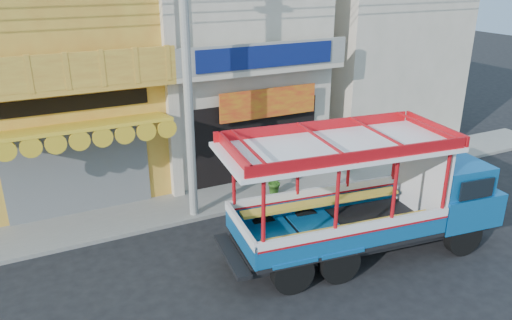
{
  "coord_description": "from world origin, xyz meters",
  "views": [
    {
      "loc": [
        -5.36,
        -9.78,
        7.23
      ],
      "look_at": [
        0.73,
        2.5,
        1.87
      ],
      "focal_mm": 35.0,
      "sensor_mm": 36.0,
      "label": 1
    }
  ],
  "objects_px": {
    "potted_plant_b": "(273,181)",
    "potted_plant_c": "(349,155)",
    "songthaew_truck": "(383,193)",
    "utility_pole": "(191,52)",
    "potted_plant_a": "(274,164)"
  },
  "relations": [
    {
      "from": "songthaew_truck",
      "to": "potted_plant_a",
      "type": "height_order",
      "value": "songthaew_truck"
    },
    {
      "from": "songthaew_truck",
      "to": "potted_plant_a",
      "type": "xyz_separation_m",
      "value": [
        -0.39,
        5.24,
        -1.0
      ]
    },
    {
      "from": "potted_plant_b",
      "to": "potted_plant_c",
      "type": "relative_size",
      "value": 0.9
    },
    {
      "from": "potted_plant_b",
      "to": "potted_plant_c",
      "type": "distance_m",
      "value": 3.77
    },
    {
      "from": "utility_pole",
      "to": "potted_plant_c",
      "type": "relative_size",
      "value": 27.34
    },
    {
      "from": "songthaew_truck",
      "to": "potted_plant_c",
      "type": "relative_size",
      "value": 7.45
    },
    {
      "from": "potted_plant_a",
      "to": "potted_plant_b",
      "type": "xyz_separation_m",
      "value": [
        -0.65,
        -1.1,
        -0.08
      ]
    },
    {
      "from": "songthaew_truck",
      "to": "potted_plant_c",
      "type": "distance_m",
      "value": 5.71
    },
    {
      "from": "potted_plant_a",
      "to": "potted_plant_c",
      "type": "relative_size",
      "value": 1.07
    },
    {
      "from": "songthaew_truck",
      "to": "potted_plant_b",
      "type": "xyz_separation_m",
      "value": [
        -1.04,
        4.14,
        -1.08
      ]
    },
    {
      "from": "utility_pole",
      "to": "potted_plant_a",
      "type": "height_order",
      "value": "utility_pole"
    },
    {
      "from": "songthaew_truck",
      "to": "utility_pole",
      "type": "bearing_deg",
      "value": 133.25
    },
    {
      "from": "potted_plant_b",
      "to": "potted_plant_c",
      "type": "height_order",
      "value": "potted_plant_c"
    },
    {
      "from": "songthaew_truck",
      "to": "potted_plant_b",
      "type": "relative_size",
      "value": 8.24
    },
    {
      "from": "potted_plant_b",
      "to": "utility_pole",
      "type": "bearing_deg",
      "value": 50.48
    }
  ]
}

